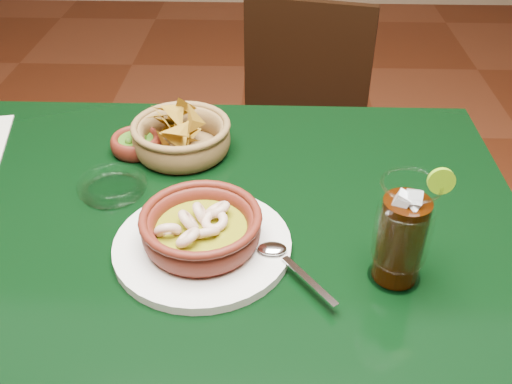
{
  "coord_description": "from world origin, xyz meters",
  "views": [
    {
      "loc": [
        0.17,
        -0.77,
        1.36
      ],
      "look_at": [
        0.14,
        -0.02,
        0.81
      ],
      "focal_mm": 40.0,
      "sensor_mm": 36.0,
      "label": 1
    }
  ],
  "objects_px": {
    "dining_table": "(180,254)",
    "dining_chair": "(296,142)",
    "shrimp_plate": "(202,233)",
    "chip_basket": "(181,136)",
    "cola_drink": "(402,234)"
  },
  "relations": [
    {
      "from": "dining_table",
      "to": "chip_basket",
      "type": "height_order",
      "value": "chip_basket"
    },
    {
      "from": "chip_basket",
      "to": "dining_table",
      "type": "bearing_deg",
      "value": -85.72
    },
    {
      "from": "dining_table",
      "to": "dining_chair",
      "type": "relative_size",
      "value": 1.39
    },
    {
      "from": "dining_table",
      "to": "dining_chair",
      "type": "bearing_deg",
      "value": 71.45
    },
    {
      "from": "cola_drink",
      "to": "dining_chair",
      "type": "bearing_deg",
      "value": 97.75
    },
    {
      "from": "dining_chair",
      "to": "chip_basket",
      "type": "height_order",
      "value": "chip_basket"
    },
    {
      "from": "dining_table",
      "to": "shrimp_plate",
      "type": "xyz_separation_m",
      "value": [
        0.06,
        -0.09,
        0.13
      ]
    },
    {
      "from": "dining_table",
      "to": "cola_drink",
      "type": "height_order",
      "value": "cola_drink"
    },
    {
      "from": "dining_chair",
      "to": "shrimp_plate",
      "type": "height_order",
      "value": "dining_chair"
    },
    {
      "from": "dining_chair",
      "to": "shrimp_plate",
      "type": "xyz_separation_m",
      "value": [
        -0.18,
        -0.8,
        0.31
      ]
    },
    {
      "from": "dining_chair",
      "to": "shrimp_plate",
      "type": "relative_size",
      "value": 2.5
    },
    {
      "from": "dining_table",
      "to": "dining_chair",
      "type": "distance_m",
      "value": 0.76
    },
    {
      "from": "dining_table",
      "to": "chip_basket",
      "type": "relative_size",
      "value": 5.31
    },
    {
      "from": "shrimp_plate",
      "to": "chip_basket",
      "type": "bearing_deg",
      "value": 104.15
    },
    {
      "from": "chip_basket",
      "to": "cola_drink",
      "type": "distance_m",
      "value": 0.5
    }
  ]
}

